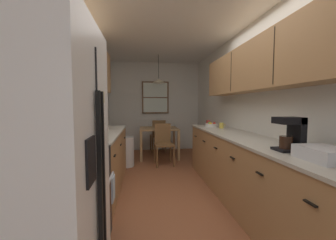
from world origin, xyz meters
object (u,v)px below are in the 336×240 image
object	(u,v)px
stove_range	(69,201)
table_serving_bowl	(158,126)
mug_by_coffeemaker	(208,123)
microwave_over_range	(50,56)
dish_rack	(324,154)
refrigerator	(29,188)
dining_chair_near	(164,142)
coffee_maker	(291,133)
dining_chair_far	(158,134)
trash_bin	(126,152)
dining_table	(159,133)
fruit_bowl	(211,125)
storage_canister	(82,134)
mug_spare	(222,125)

from	to	relation	value
stove_range	table_serving_bowl	size ratio (longest dim) A/B	6.45
stove_range	mug_by_coffeemaker	bearing A→B (deg)	48.47
microwave_over_range	dish_rack	world-z (taller)	microwave_over_range
refrigerator	microwave_over_range	size ratio (longest dim) A/B	2.92
dish_rack	mug_by_coffeemaker	bearing A→B (deg)	90.19
stove_range	mug_by_coffeemaker	distance (m)	3.02
dining_chair_near	stove_range	bearing A→B (deg)	-112.47
coffee_maker	mug_by_coffeemaker	bearing A→B (deg)	89.94
dining_chair_far	trash_bin	distance (m)	1.52
dining_table	coffee_maker	world-z (taller)	coffee_maker
fruit_bowl	dining_chair_near	bearing A→B (deg)	139.48
refrigerator	dish_rack	world-z (taller)	refrigerator
coffee_maker	table_serving_bowl	bearing A→B (deg)	105.11
refrigerator	microwave_over_range	xyz separation A→B (m)	(-0.16, 0.71, 0.84)
trash_bin	table_serving_bowl	distance (m)	1.16
stove_range	storage_canister	size ratio (longest dim) A/B	5.52
microwave_over_range	mug_by_coffeemaker	world-z (taller)	microwave_over_range
mug_by_coffeemaker	dish_rack	world-z (taller)	mug_by_coffeemaker
stove_range	fruit_bowl	xyz separation A→B (m)	(1.95, 1.94, 0.47)
dining_chair_far	dining_table	bearing A→B (deg)	-93.01
stove_range	dining_table	world-z (taller)	stove_range
trash_bin	table_serving_bowl	bearing A→B (deg)	46.46
fruit_bowl	refrigerator	bearing A→B (deg)	-125.58
storage_canister	mug_spare	world-z (taller)	storage_canister
trash_bin	mug_by_coffeemaker	bearing A→B (deg)	-12.23
dish_rack	mug_spare	bearing A→B (deg)	88.34
stove_range	microwave_over_range	xyz separation A→B (m)	(-0.11, 0.00, 1.25)
mug_by_coffeemaker	mug_spare	distance (m)	0.55
trash_bin	coffee_maker	distance (m)	3.31
trash_bin	dining_table	bearing A→B (deg)	42.05
dining_table	dining_chair_far	xyz separation A→B (m)	(0.03, 0.61, -0.13)
trash_bin	storage_canister	bearing A→B (deg)	-97.94
dining_table	fruit_bowl	distance (m)	1.64
trash_bin	microwave_over_range	bearing A→B (deg)	-98.91
mug_spare	stove_range	bearing A→B (deg)	-140.50
microwave_over_range	dish_rack	xyz separation A→B (m)	(2.10, -0.49, -0.77)
table_serving_bowl	refrigerator	bearing A→B (deg)	-103.45
trash_bin	mug_spare	distance (m)	2.08
stove_range	storage_canister	xyz separation A→B (m)	(-0.01, 0.45, 0.53)
dining_chair_near	fruit_bowl	xyz separation A→B (m)	(0.85, -0.72, 0.44)
coffee_maker	dish_rack	xyz separation A→B (m)	(0.01, -0.34, -0.11)
microwave_over_range	dining_chair_near	size ratio (longest dim) A/B	0.67
stove_range	mug_spare	distance (m)	2.70
stove_range	dining_chair_far	distance (m)	4.04
refrigerator	dining_table	xyz separation A→B (m)	(1.00, 3.99, -0.25)
fruit_bowl	coffee_maker	bearing A→B (deg)	-89.16
dining_chair_far	trash_bin	xyz separation A→B (m)	(-0.78, -1.29, -0.19)
mug_by_coffeemaker	stove_range	bearing A→B (deg)	-131.53
microwave_over_range	trash_bin	bearing A→B (deg)	81.09
refrigerator	coffee_maker	size ratio (longest dim) A/B	5.74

